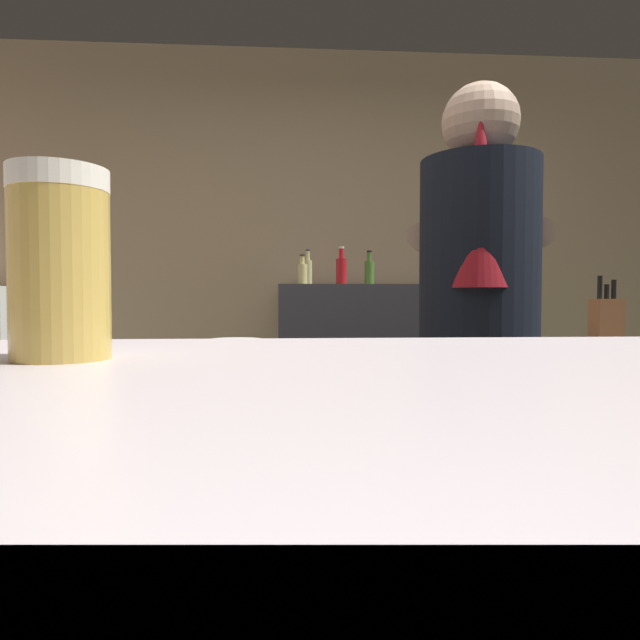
{
  "coord_description": "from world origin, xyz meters",
  "views": [
    {
      "loc": [
        -0.24,
        -1.41,
        1.09
      ],
      "look_at": [
        -0.2,
        -0.75,
        1.07
      ],
      "focal_mm": 30.73,
      "sensor_mm": 36.0,
      "label": 1
    }
  ],
  "objects_px": {
    "bartender": "(478,334)",
    "bottle_soy": "(308,271)",
    "bottle_hot_sauce": "(302,273)",
    "mixing_bowl": "(236,346)",
    "bottle_vinegar": "(341,270)",
    "chefs_knife": "(513,352)",
    "pint_glass_far": "(60,265)",
    "knife_block": "(606,323)",
    "bottle_olive_oil": "(369,271)"
  },
  "relations": [
    {
      "from": "bottle_olive_oil",
      "to": "bottle_hot_sauce",
      "type": "distance_m",
      "value": 0.41
    },
    {
      "from": "knife_block",
      "to": "bottle_hot_sauce",
      "type": "xyz_separation_m",
      "value": [
        -1.13,
        1.26,
        0.25
      ]
    },
    {
      "from": "bartender",
      "to": "bottle_vinegar",
      "type": "bearing_deg",
      "value": 26.52
    },
    {
      "from": "pint_glass_far",
      "to": "chefs_knife",
      "type": "bearing_deg",
      "value": 56.54
    },
    {
      "from": "chefs_knife",
      "to": "bottle_olive_oil",
      "type": "relative_size",
      "value": 1.17
    },
    {
      "from": "knife_block",
      "to": "pint_glass_far",
      "type": "relative_size",
      "value": 2.04
    },
    {
      "from": "bottle_olive_oil",
      "to": "bottle_vinegar",
      "type": "xyz_separation_m",
      "value": [
        -0.17,
        -0.02,
        0.01
      ]
    },
    {
      "from": "bartender",
      "to": "bottle_vinegar",
      "type": "xyz_separation_m",
      "value": [
        -0.21,
        1.73,
        0.28
      ]
    },
    {
      "from": "bottle_soy",
      "to": "bartender",
      "type": "bearing_deg",
      "value": -77.36
    },
    {
      "from": "pint_glass_far",
      "to": "bottle_olive_oil",
      "type": "height_order",
      "value": "bottle_olive_oil"
    },
    {
      "from": "bottle_vinegar",
      "to": "bottle_soy",
      "type": "bearing_deg",
      "value": 153.96
    },
    {
      "from": "mixing_bowl",
      "to": "bottle_soy",
      "type": "xyz_separation_m",
      "value": [
        0.33,
        1.37,
        0.35
      ]
    },
    {
      "from": "bottle_soy",
      "to": "bottle_olive_oil",
      "type": "relative_size",
      "value": 1.05
    },
    {
      "from": "bartender",
      "to": "bottle_hot_sauce",
      "type": "relative_size",
      "value": 9.51
    },
    {
      "from": "bottle_soy",
      "to": "bottle_hot_sauce",
      "type": "relative_size",
      "value": 1.21
    },
    {
      "from": "pint_glass_far",
      "to": "bottle_vinegar",
      "type": "height_order",
      "value": "bottle_vinegar"
    },
    {
      "from": "chefs_knife",
      "to": "bottle_soy",
      "type": "distance_m",
      "value": 1.62
    },
    {
      "from": "knife_block",
      "to": "bottle_olive_oil",
      "type": "bearing_deg",
      "value": 119.47
    },
    {
      "from": "knife_block",
      "to": "mixing_bowl",
      "type": "height_order",
      "value": "knife_block"
    },
    {
      "from": "bottle_hot_sauce",
      "to": "bottle_soy",
      "type": "bearing_deg",
      "value": 65.61
    },
    {
      "from": "mixing_bowl",
      "to": "chefs_knife",
      "type": "height_order",
      "value": "mixing_bowl"
    },
    {
      "from": "knife_block",
      "to": "mixing_bowl",
      "type": "bearing_deg",
      "value": -179.13
    },
    {
      "from": "mixing_bowl",
      "to": "bottle_vinegar",
      "type": "distance_m",
      "value": 1.42
    },
    {
      "from": "bottle_vinegar",
      "to": "knife_block",
      "type": "bearing_deg",
      "value": -54.48
    },
    {
      "from": "bartender",
      "to": "bottle_vinegar",
      "type": "distance_m",
      "value": 1.76
    },
    {
      "from": "bartender",
      "to": "bottle_soy",
      "type": "xyz_separation_m",
      "value": [
        -0.41,
        1.82,
        0.27
      ]
    },
    {
      "from": "bartender",
      "to": "bottle_hot_sauce",
      "type": "height_order",
      "value": "bartender"
    },
    {
      "from": "knife_block",
      "to": "bottle_olive_oil",
      "type": "xyz_separation_m",
      "value": [
        -0.72,
        1.27,
        0.26
      ]
    },
    {
      "from": "mixing_bowl",
      "to": "bottle_olive_oil",
      "type": "bearing_deg",
      "value": 61.68
    },
    {
      "from": "bottle_olive_oil",
      "to": "bottle_vinegar",
      "type": "height_order",
      "value": "bottle_vinegar"
    },
    {
      "from": "bottle_vinegar",
      "to": "bottle_hot_sauce",
      "type": "distance_m",
      "value": 0.23
    },
    {
      "from": "mixing_bowl",
      "to": "bottle_soy",
      "type": "bearing_deg",
      "value": 76.51
    },
    {
      "from": "pint_glass_far",
      "to": "bottle_vinegar",
      "type": "relative_size",
      "value": 0.63
    },
    {
      "from": "pint_glass_far",
      "to": "bottle_hot_sauce",
      "type": "height_order",
      "value": "bottle_hot_sauce"
    },
    {
      "from": "bottle_soy",
      "to": "pint_glass_far",
      "type": "bearing_deg",
      "value": -96.23
    },
    {
      "from": "bottle_olive_oil",
      "to": "pint_glass_far",
      "type": "bearing_deg",
      "value": -103.51
    },
    {
      "from": "mixing_bowl",
      "to": "bartender",
      "type": "bearing_deg",
      "value": -31.78
    },
    {
      "from": "pint_glass_far",
      "to": "bottle_vinegar",
      "type": "distance_m",
      "value": 2.91
    },
    {
      "from": "knife_block",
      "to": "chefs_knife",
      "type": "distance_m",
      "value": 0.42
    },
    {
      "from": "mixing_bowl",
      "to": "bottle_vinegar",
      "type": "bearing_deg",
      "value": 67.57
    },
    {
      "from": "pint_glass_far",
      "to": "bottle_soy",
      "type": "distance_m",
      "value": 2.97
    },
    {
      "from": "chefs_knife",
      "to": "bottle_vinegar",
      "type": "distance_m",
      "value": 1.46
    },
    {
      "from": "chefs_knife",
      "to": "bottle_olive_oil",
      "type": "height_order",
      "value": "bottle_olive_oil"
    },
    {
      "from": "bottle_olive_oil",
      "to": "bottle_hot_sauce",
      "type": "bearing_deg",
      "value": -178.88
    },
    {
      "from": "bartender",
      "to": "chefs_knife",
      "type": "relative_size",
      "value": 7.12
    },
    {
      "from": "bartender",
      "to": "mixing_bowl",
      "type": "relative_size",
      "value": 8.75
    },
    {
      "from": "bartender",
      "to": "bottle_olive_oil",
      "type": "distance_m",
      "value": 1.77
    },
    {
      "from": "bottle_vinegar",
      "to": "bottle_hot_sauce",
      "type": "xyz_separation_m",
      "value": [
        -0.23,
        0.01,
        -0.02
      ]
    },
    {
      "from": "chefs_knife",
      "to": "pint_glass_far",
      "type": "relative_size",
      "value": 1.7
    },
    {
      "from": "mixing_bowl",
      "to": "bottle_vinegar",
      "type": "relative_size",
      "value": 0.86
    }
  ]
}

